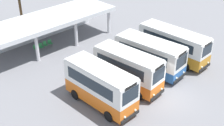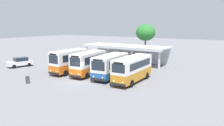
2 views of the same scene
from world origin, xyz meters
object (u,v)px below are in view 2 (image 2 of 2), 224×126
object	(u,v)px
parked_car_flank	(20,62)
city_bus_fourth_amber	(133,68)
waiting_chair_fourth_seat	(125,60)
waiting_chair_middle_seat	(122,60)
litter_bin_apron	(28,80)
city_bus_middle_cream	(111,65)
city_bus_nearest_orange	(69,60)
waiting_chair_end_by_column	(117,60)
city_bus_second_in_row	(89,63)
waiting_chair_second_from_end	(119,60)

from	to	relation	value
parked_car_flank	city_bus_fourth_amber	bearing A→B (deg)	4.17
parked_car_flank	waiting_chair_fourth_seat	size ratio (longest dim) A/B	5.17
waiting_chair_middle_seat	litter_bin_apron	xyz separation A→B (m)	(-2.76, -19.38, -0.07)
city_bus_middle_cream	waiting_chair_middle_seat	bearing A→B (deg)	112.07
city_bus_nearest_orange	waiting_chair_end_by_column	size ratio (longest dim) A/B	7.78
city_bus_second_in_row	waiting_chair_middle_seat	distance (m)	11.82
city_bus_second_in_row	waiting_chair_middle_seat	size ratio (longest dim) A/B	7.77
city_bus_middle_cream	city_bus_fourth_amber	size ratio (longest dim) A/B	0.92
waiting_chair_middle_seat	waiting_chair_fourth_seat	distance (m)	0.62
city_bus_fourth_amber	waiting_chair_fourth_seat	distance (m)	13.77
city_bus_fourth_amber	litter_bin_apron	size ratio (longest dim) A/B	8.58
city_bus_middle_cream	waiting_chair_end_by_column	world-z (taller)	city_bus_middle_cream
waiting_chair_middle_seat	waiting_chair_end_by_column	bearing A→B (deg)	-178.36
waiting_chair_end_by_column	waiting_chair_second_from_end	distance (m)	0.62
city_bus_fourth_amber	waiting_chair_middle_seat	xyz separation A→B (m)	(-8.12, 11.49, -1.29)
city_bus_middle_cream	city_bus_fourth_amber	world-z (taller)	city_bus_fourth_amber
parked_car_flank	waiting_chair_fourth_seat	bearing A→B (deg)	43.20
city_bus_fourth_amber	parked_car_flank	distance (m)	21.45
city_bus_nearest_orange	city_bus_second_in_row	size ratio (longest dim) A/B	1.00
city_bus_nearest_orange	litter_bin_apron	xyz separation A→B (m)	(-0.23, -7.43, -1.47)
waiting_chair_end_by_column	litter_bin_apron	world-z (taller)	litter_bin_apron
parked_car_flank	waiting_chair_fourth_seat	xyz separation A→B (m)	(13.88, 13.04, -0.30)
city_bus_second_in_row	litter_bin_apron	bearing A→B (deg)	-116.16
city_bus_second_in_row	parked_car_flank	world-z (taller)	city_bus_second_in_row
waiting_chair_fourth_seat	parked_car_flank	bearing A→B (deg)	-136.80
city_bus_second_in_row	waiting_chair_fourth_seat	size ratio (longest dim) A/B	7.77
city_bus_fourth_amber	litter_bin_apron	distance (m)	13.50
litter_bin_apron	waiting_chair_fourth_seat	bearing A→B (deg)	80.11
city_bus_nearest_orange	city_bus_fourth_amber	xyz separation A→B (m)	(10.65, 0.46, -0.11)
waiting_chair_middle_seat	parked_car_flank	bearing A→B (deg)	-135.46
city_bus_middle_cream	litter_bin_apron	xyz separation A→B (m)	(-7.33, -8.11, -1.34)
waiting_chair_fourth_seat	waiting_chair_middle_seat	bearing A→B (deg)	178.84
city_bus_middle_cream	waiting_chair_fourth_seat	world-z (taller)	city_bus_middle_cream
city_bus_middle_cream	litter_bin_apron	bearing A→B (deg)	-132.07
parked_car_flank	waiting_chair_second_from_end	distance (m)	18.09
parked_car_flank	waiting_chair_second_from_end	xyz separation A→B (m)	(12.64, 12.94, -0.30)
city_bus_nearest_orange	city_bus_middle_cream	distance (m)	7.13
city_bus_middle_cream	waiting_chair_middle_seat	world-z (taller)	city_bus_middle_cream
city_bus_nearest_orange	parked_car_flank	size ratio (longest dim) A/B	1.51
waiting_chair_middle_seat	city_bus_second_in_row	bearing A→B (deg)	-85.02
city_bus_nearest_orange	waiting_chair_end_by_column	distance (m)	12.06
city_bus_second_in_row	waiting_chair_end_by_column	bearing A→B (deg)	100.97
waiting_chair_second_from_end	waiting_chair_middle_seat	bearing A→B (deg)	9.75
waiting_chair_second_from_end	waiting_chair_fourth_seat	xyz separation A→B (m)	(1.24, 0.09, 0.00)
city_bus_nearest_orange	waiting_chair_end_by_column	bearing A→B (deg)	83.82
city_bus_nearest_orange	waiting_chair_fourth_seat	distance (m)	12.42
city_bus_second_in_row	waiting_chair_second_from_end	xyz separation A→B (m)	(-1.64, 11.59, -1.37)
city_bus_second_in_row	city_bus_middle_cream	distance (m)	3.58
waiting_chair_fourth_seat	litter_bin_apron	bearing A→B (deg)	-99.89
waiting_chair_second_from_end	waiting_chair_middle_seat	distance (m)	0.63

